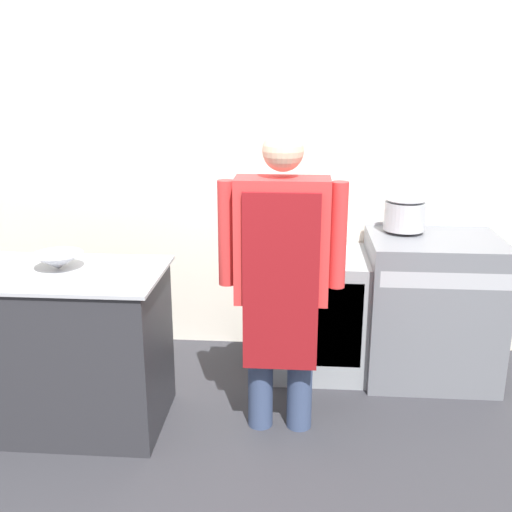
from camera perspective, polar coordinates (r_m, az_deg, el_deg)
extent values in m
plane|color=#2D2D33|center=(3.04, -3.67, -22.19)|extent=(14.00, 14.00, 0.00)
cube|color=silver|center=(4.17, -0.64, 9.03)|extent=(8.00, 0.05, 2.70)
cube|color=#2D2D33|center=(3.57, -18.64, -8.46)|extent=(1.21, 0.66, 0.89)
cube|color=#B2B5BC|center=(3.41, -19.35, -1.54)|extent=(1.26, 0.68, 0.02)
cube|color=slate|center=(4.06, 16.25, -4.72)|extent=(0.83, 0.68, 0.94)
cube|color=#B2B5BC|center=(3.67, 17.62, -2.20)|extent=(0.76, 0.03, 0.10)
cube|color=#B2B5BC|center=(4.23, 15.92, 2.95)|extent=(0.83, 0.03, 0.02)
cube|color=#93999E|center=(4.05, 5.89, -5.31)|extent=(0.63, 0.64, 0.79)
cube|color=silver|center=(3.74, 6.02, -6.56)|extent=(0.53, 0.02, 0.56)
cylinder|color=#38476B|center=(3.37, 0.43, -10.20)|extent=(0.14, 0.14, 0.76)
cylinder|color=#38476B|center=(3.37, 4.22, -10.30)|extent=(0.14, 0.14, 0.76)
cube|color=red|center=(3.11, 2.48, 1.48)|extent=(0.49, 0.22, 0.66)
cube|color=maroon|center=(3.05, 2.36, -2.72)|extent=(0.39, 0.02, 0.95)
cylinder|color=red|center=(3.12, -2.82, 2.17)|extent=(0.09, 0.09, 0.56)
cylinder|color=red|center=(3.11, 7.83, 1.94)|extent=(0.09, 0.09, 0.56)
sphere|color=beige|center=(3.02, 2.59, 9.99)|extent=(0.21, 0.21, 0.21)
cone|color=#B2B5BC|center=(3.42, -18.34, -0.47)|extent=(0.27, 0.27, 0.09)
cube|color=silver|center=(3.30, -23.14, -1.56)|extent=(0.10, 0.10, 0.09)
cylinder|color=#B2B5BC|center=(3.97, 13.97, 3.73)|extent=(0.26, 0.26, 0.18)
ellipsoid|color=#B2B5BC|center=(3.95, 14.08, 5.27)|extent=(0.26, 0.26, 0.05)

